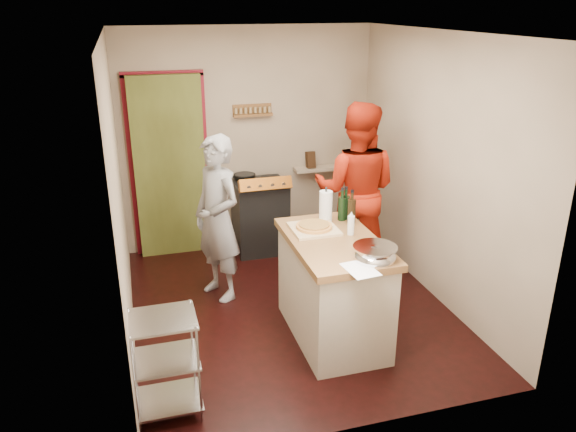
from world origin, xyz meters
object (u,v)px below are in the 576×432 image
object	(u,v)px
person_red	(356,190)
island	(334,286)
person_stripe	(218,219)
stove	(260,215)
wire_shelving	(165,361)

from	to	relation	value
person_red	island	bearing A→B (deg)	89.14
person_stripe	person_red	size ratio (longest dim) A/B	0.88
stove	person_stripe	bearing A→B (deg)	-123.91
stove	person_stripe	distance (m)	1.24
stove	person_red	world-z (taller)	person_red
wire_shelving	person_red	xyz separation A→B (m)	(2.19, 1.79, 0.51)
wire_shelving	person_red	world-z (taller)	person_red
wire_shelving	person_stripe	size ratio (longest dim) A/B	0.48
person_stripe	person_red	world-z (taller)	person_red
stove	person_stripe	xyz separation A→B (m)	(-0.66, -0.98, 0.39)
stove	island	distance (m)	2.01
stove	person_red	xyz separation A→B (m)	(0.86, -0.83, 0.50)
stove	island	bearing A→B (deg)	-84.68
stove	wire_shelving	xyz separation A→B (m)	(-1.33, -2.62, -0.01)
stove	wire_shelving	distance (m)	2.94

